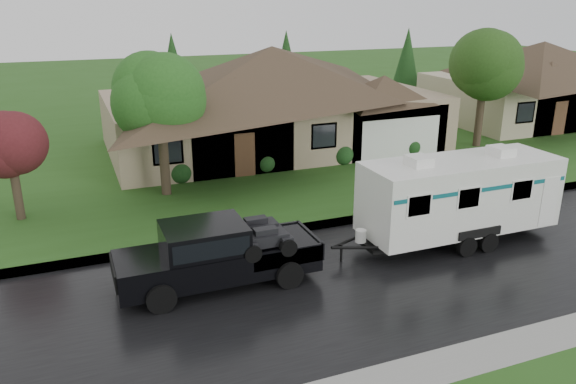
% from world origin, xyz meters
% --- Properties ---
extents(ground, '(140.00, 140.00, 0.00)m').
position_xyz_m(ground, '(0.00, 0.00, 0.00)').
color(ground, '#28531A').
rests_on(ground, ground).
extents(road, '(140.00, 8.00, 0.01)m').
position_xyz_m(road, '(0.00, -2.00, 0.01)').
color(road, black).
rests_on(road, ground).
extents(curb, '(140.00, 0.50, 0.15)m').
position_xyz_m(curb, '(0.00, 2.25, 0.07)').
color(curb, gray).
rests_on(curb, ground).
extents(lawn, '(140.00, 26.00, 0.15)m').
position_xyz_m(lawn, '(0.00, 15.00, 0.07)').
color(lawn, '#28531A').
rests_on(lawn, ground).
extents(house_main, '(19.44, 10.80, 6.90)m').
position_xyz_m(house_main, '(2.29, 13.84, 3.59)').
color(house_main, '#9C846A').
rests_on(house_main, lawn).
extents(house_neighbor, '(15.12, 9.72, 6.45)m').
position_xyz_m(house_neighbor, '(22.27, 14.34, 3.32)').
color(house_neighbor, '#C2B790').
rests_on(house_neighbor, lawn).
extents(tree_left_green, '(3.66, 3.66, 6.06)m').
position_xyz_m(tree_left_green, '(-5.22, 7.79, 4.36)').
color(tree_left_green, '#382B1E').
rests_on(tree_left_green, lawn).
extents(tree_red, '(2.50, 2.50, 4.13)m').
position_xyz_m(tree_red, '(-10.98, 6.94, 3.01)').
color(tree_red, '#382B1E').
rests_on(tree_red, lawn).
extents(tree_right_green, '(3.95, 3.95, 6.54)m').
position_xyz_m(tree_right_green, '(12.97, 9.65, 4.69)').
color(tree_right_green, '#382B1E').
rests_on(tree_right_green, lawn).
extents(shrub_row, '(13.60, 1.00, 1.00)m').
position_xyz_m(shrub_row, '(2.00, 9.30, 0.65)').
color(shrub_row, '#143814').
rests_on(shrub_row, lawn).
extents(pickup_truck, '(6.01, 2.28, 2.00)m').
position_xyz_m(pickup_truck, '(-5.26, -0.72, 1.07)').
color(pickup_truck, black).
rests_on(pickup_truck, ground).
extents(travel_trailer, '(7.41, 2.60, 3.32)m').
position_xyz_m(travel_trailer, '(3.55, -0.72, 1.76)').
color(travel_trailer, white).
rests_on(travel_trailer, ground).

